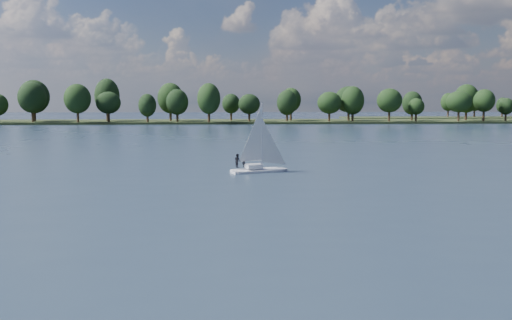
{
  "coord_description": "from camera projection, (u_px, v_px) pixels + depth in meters",
  "views": [
    {
      "loc": [
        -12.69,
        -10.93,
        7.76
      ],
      "look_at": [
        -8.98,
        40.98,
        2.5
      ],
      "focal_mm": 40.0,
      "sensor_mm": 36.0,
      "label": 1
    }
  ],
  "objects": [
    {
      "name": "ground",
      "position": [
        280.0,
        142.0,
        111.76
      ],
      "size": [
        700.0,
        700.0,
        0.0
      ],
      "primitive_type": "plane",
      "color": "#233342",
      "rests_on": "ground"
    },
    {
      "name": "far_shore",
      "position": [
        248.0,
        122.0,
        222.91
      ],
      "size": [
        660.0,
        40.0,
        1.5
      ],
      "primitive_type": "cube",
      "color": "black",
      "rests_on": "ground"
    },
    {
      "name": "sailboat",
      "position": [
        257.0,
        152.0,
        63.29
      ],
      "size": [
        6.34,
        3.75,
        8.07
      ],
      "rotation": [
        0.0,
        0.0,
        0.36
      ],
      "color": "silver",
      "rests_on": "ground"
    },
    {
      "name": "treeline",
      "position": [
        203.0,
        102.0,
        217.63
      ],
      "size": [
        562.07,
        74.11,
        18.37
      ],
      "color": "black",
      "rests_on": "ground"
    }
  ]
}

